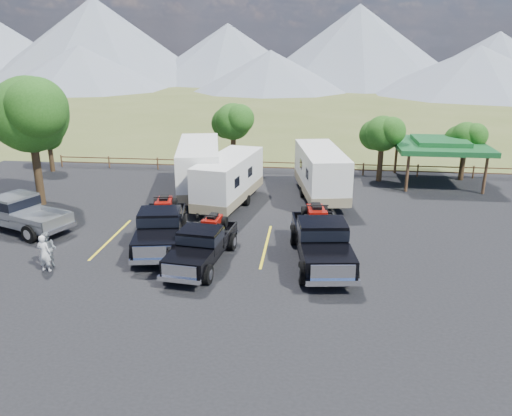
# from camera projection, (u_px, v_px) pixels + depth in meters

# --- Properties ---
(ground) EXTENTS (320.00, 320.00, 0.00)m
(ground) POSITION_uv_depth(u_px,v_px,m) (210.00, 280.00, 21.26)
(ground) COLOR #4C5725
(ground) RESTS_ON ground
(asphalt_lot) EXTENTS (44.00, 34.00, 0.04)m
(asphalt_lot) POSITION_uv_depth(u_px,v_px,m) (223.00, 252.00, 24.08)
(asphalt_lot) COLOR black
(asphalt_lot) RESTS_ON ground
(stall_lines) EXTENTS (12.12, 5.50, 0.01)m
(stall_lines) POSITION_uv_depth(u_px,v_px,m) (226.00, 244.00, 25.01)
(stall_lines) COLOR gold
(stall_lines) RESTS_ON asphalt_lot
(tree_big_nw) EXTENTS (5.54, 5.18, 7.84)m
(tree_big_nw) POSITION_uv_depth(u_px,v_px,m) (29.00, 114.00, 29.34)
(tree_big_nw) COLOR black
(tree_big_nw) RESTS_ON ground
(tree_ne_a) EXTENTS (3.11, 2.92, 4.76)m
(tree_ne_a) POSITION_uv_depth(u_px,v_px,m) (382.00, 134.00, 35.21)
(tree_ne_a) COLOR black
(tree_ne_a) RESTS_ON ground
(tree_ne_b) EXTENTS (2.77, 2.59, 4.27)m
(tree_ne_b) POSITION_uv_depth(u_px,v_px,m) (466.00, 138.00, 35.61)
(tree_ne_b) COLOR black
(tree_ne_b) RESTS_ON ground
(tree_north) EXTENTS (3.46, 3.24, 5.25)m
(tree_north) POSITION_uv_depth(u_px,v_px,m) (233.00, 122.00, 38.17)
(tree_north) COLOR black
(tree_north) RESTS_ON ground
(tree_nw_small) EXTENTS (2.59, 2.43, 3.85)m
(tree_nw_small) POSITION_uv_depth(u_px,v_px,m) (48.00, 136.00, 38.13)
(tree_nw_small) COLOR black
(tree_nw_small) RESTS_ON ground
(rail_fence) EXTENTS (36.12, 0.12, 1.00)m
(rail_fence) POSITION_uv_depth(u_px,v_px,m) (284.00, 166.00, 38.28)
(rail_fence) COLOR brown
(rail_fence) RESTS_ON ground
(pavilion) EXTENTS (6.20, 6.20, 3.22)m
(pavilion) POSITION_uv_depth(u_px,v_px,m) (440.00, 145.00, 34.98)
(pavilion) COLOR brown
(pavilion) RESTS_ON ground
(mountain_range) EXTENTS (209.00, 71.00, 20.00)m
(mountain_range) POSITION_uv_depth(u_px,v_px,m) (267.00, 49.00, 119.41)
(mountain_range) COLOR slate
(mountain_range) RESTS_ON ground
(rig_left) EXTENTS (3.13, 6.67, 2.14)m
(rig_left) POSITION_uv_depth(u_px,v_px,m) (161.00, 226.00, 24.52)
(rig_left) COLOR black
(rig_left) RESTS_ON asphalt_lot
(rig_center) EXTENTS (2.55, 5.94, 1.92)m
(rig_center) POSITION_uv_depth(u_px,v_px,m) (203.00, 244.00, 22.61)
(rig_center) COLOR black
(rig_center) RESTS_ON asphalt_lot
(rig_right) EXTENTS (3.09, 7.04, 2.28)m
(rig_right) POSITION_uv_depth(u_px,v_px,m) (321.00, 239.00, 22.74)
(rig_right) COLOR black
(rig_right) RESTS_ON asphalt_lot
(trailer_left) EXTENTS (4.03, 9.83, 3.40)m
(trailer_left) POSITION_uv_depth(u_px,v_px,m) (199.00, 169.00, 32.40)
(trailer_left) COLOR white
(trailer_left) RESTS_ON asphalt_lot
(trailer_center) EXTENTS (3.51, 8.79, 3.04)m
(trailer_center) POSITION_uv_depth(u_px,v_px,m) (229.00, 180.00, 30.41)
(trailer_center) COLOR white
(trailer_center) RESTS_ON asphalt_lot
(trailer_right) EXTENTS (3.60, 9.21, 3.18)m
(trailer_right) POSITION_uv_depth(u_px,v_px,m) (321.00, 173.00, 31.75)
(trailer_right) COLOR white
(trailer_right) RESTS_ON asphalt_lot
(pickup_silver) EXTENTS (6.69, 4.23, 1.92)m
(pickup_silver) POSITION_uv_depth(u_px,v_px,m) (18.00, 212.00, 26.57)
(pickup_silver) COLOR gray
(pickup_silver) RESTS_ON asphalt_lot
(person_a) EXTENTS (0.64, 0.44, 1.68)m
(person_a) POSITION_uv_depth(u_px,v_px,m) (44.00, 253.00, 21.81)
(person_a) COLOR silver
(person_a) RESTS_ON asphalt_lot
(person_b) EXTENTS (0.86, 0.71, 1.62)m
(person_b) POSITION_uv_depth(u_px,v_px,m) (48.00, 249.00, 22.28)
(person_b) COLOR slate
(person_b) RESTS_ON asphalt_lot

